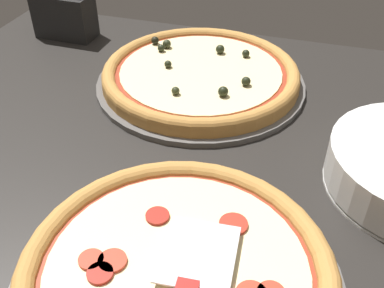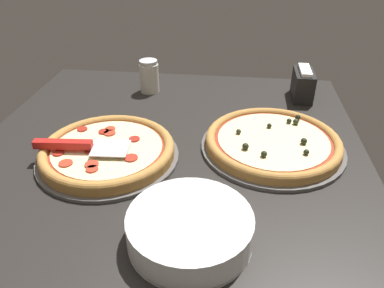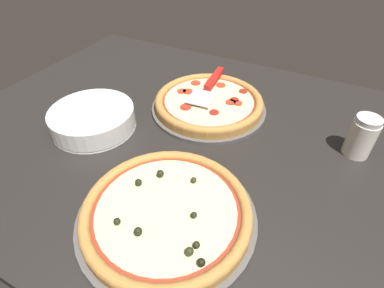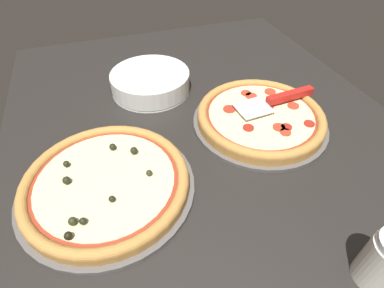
{
  "view_description": "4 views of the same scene",
  "coord_description": "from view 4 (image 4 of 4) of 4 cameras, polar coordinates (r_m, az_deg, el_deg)",
  "views": [
    {
      "loc": [
        5.89,
        -42.7,
        43.43
      ],
      "look_at": [
        -9.44,
        6.87,
        3.0
      ],
      "focal_mm": 42.0,
      "sensor_mm": 36.0,
      "label": 1
    },
    {
      "loc": [
        74.43,
        16.85,
        55.18
      ],
      "look_at": [
        -9.44,
        6.87,
        3.0
      ],
      "focal_mm": 35.0,
      "sensor_mm": 36.0,
      "label": 2
    },
    {
      "loc": [
        -37.37,
        61.18,
        54.43
      ],
      "look_at": [
        -9.44,
        6.87,
        3.0
      ],
      "focal_mm": 28.0,
      "sensor_mm": 36.0,
      "label": 3
    },
    {
      "loc": [
        -60.41,
        23.98,
        53.13
      ],
      "look_at": [
        -9.44,
        6.87,
        3.0
      ],
      "focal_mm": 28.0,
      "sensor_mm": 36.0,
      "label": 4
    }
  ],
  "objects": [
    {
      "name": "ground_plane",
      "position": [
        0.85,
        2.37,
        2.75
      ],
      "size": [
        133.77,
        107.89,
        3.6
      ],
      "primitive_type": "cube",
      "color": "black"
    },
    {
      "name": "serving_spatula",
      "position": [
        0.89,
        16.85,
        8.4
      ],
      "size": [
        8.7,
        24.42,
        2.0
      ],
      "color": "silver",
      "rests_on": "pizza_front"
    },
    {
      "name": "plate_stack",
      "position": [
        0.97,
        -7.9,
        11.64
      ],
      "size": [
        24.6,
        24.6,
        6.3
      ],
      "color": "white",
      "rests_on": "ground_plane"
    },
    {
      "name": "pizza_back",
      "position": [
        0.69,
        -16.1,
        -6.96
      ],
      "size": [
        36.62,
        36.62,
        3.91
      ],
      "color": "#B77F3D",
      "rests_on": "pizza_pan_back"
    },
    {
      "name": "pizza_pan_front",
      "position": [
        0.86,
        12.71,
        4.05
      ],
      "size": [
        37.04,
        37.04,
        1.0
      ],
      "primitive_type": "cylinder",
      "color": "#565451",
      "rests_on": "ground_plane"
    },
    {
      "name": "pizza_front",
      "position": [
        0.85,
        12.94,
        5.21
      ],
      "size": [
        34.81,
        34.81,
        3.43
      ],
      "color": "#B77F3D",
      "rests_on": "pizza_pan_front"
    },
    {
      "name": "pizza_pan_back",
      "position": [
        0.7,
        -15.79,
        -7.99
      ],
      "size": [
        38.96,
        38.96,
        1.0
      ],
      "primitive_type": "cylinder",
      "color": "#565451",
      "rests_on": "ground_plane"
    }
  ]
}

